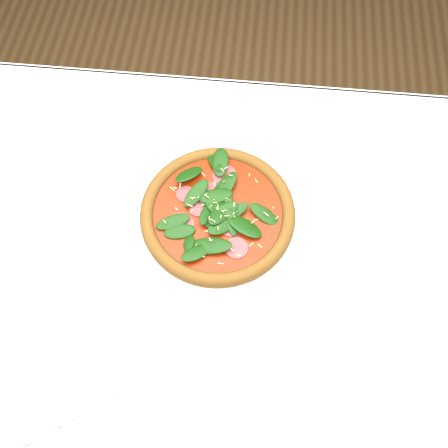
# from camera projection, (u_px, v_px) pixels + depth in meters

# --- Properties ---
(ground) EXTENTS (6.00, 6.00, 0.00)m
(ground) POSITION_uv_depth(u_px,v_px,m) (204.00, 340.00, 1.60)
(ground) COLOR brown
(ground) RESTS_ON ground
(dining_table) EXTENTS (1.21, 0.81, 0.75)m
(dining_table) POSITION_uv_depth(u_px,v_px,m) (193.00, 264.00, 1.02)
(dining_table) COLOR silver
(dining_table) RESTS_ON ground
(plate) EXTENTS (0.34, 0.34, 0.01)m
(plate) POSITION_uv_depth(u_px,v_px,m) (218.00, 217.00, 0.94)
(plate) COLOR white
(plate) RESTS_ON dining_table
(pizza) EXTENTS (0.37, 0.37, 0.04)m
(pizza) POSITION_uv_depth(u_px,v_px,m) (218.00, 212.00, 0.93)
(pizza) COLOR brown
(pizza) RESTS_ON plate
(napkin) EXTENTS (0.17, 0.15, 0.01)m
(napkin) POSITION_uv_depth(u_px,v_px,m) (60.00, 401.00, 0.80)
(napkin) COLOR silver
(napkin) RESTS_ON dining_table
(fork) EXTENTS (0.11, 0.15, 0.00)m
(fork) POSITION_uv_depth(u_px,v_px,m) (52.00, 383.00, 0.80)
(fork) COLOR silver
(fork) RESTS_ON napkin
(saucer_far) EXTENTS (0.13, 0.13, 0.01)m
(saucer_far) POSITION_uv_depth(u_px,v_px,m) (346.00, 151.00, 1.01)
(saucer_far) COLOR white
(saucer_far) RESTS_ON dining_table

